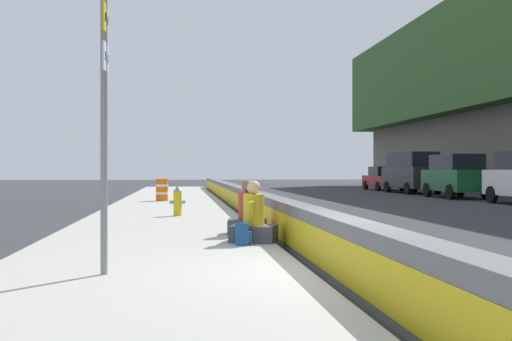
% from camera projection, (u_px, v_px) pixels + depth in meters
% --- Properties ---
extents(ground_plane, '(160.00, 160.00, 0.00)m').
position_uv_depth(ground_plane, '(346.00, 282.00, 7.94)').
color(ground_plane, '#353538').
rests_on(ground_plane, ground).
extents(sidewalk_strip, '(80.00, 4.40, 0.14)m').
position_uv_depth(sidewalk_strip, '(143.00, 281.00, 7.61)').
color(sidewalk_strip, '#B5B2A8').
rests_on(sidewalk_strip, ground_plane).
extents(jersey_barrier, '(76.00, 0.45, 0.85)m').
position_uv_depth(jersey_barrier, '(346.00, 250.00, 7.94)').
color(jersey_barrier, slate).
rests_on(jersey_barrier, ground_plane).
extents(route_sign_post, '(0.44, 0.09, 3.60)m').
position_uv_depth(route_sign_post, '(104.00, 114.00, 7.73)').
color(route_sign_post, gray).
rests_on(route_sign_post, sidewalk_strip).
extents(fire_hydrant, '(0.26, 0.46, 0.88)m').
position_uv_depth(fire_hydrant, '(178.00, 200.00, 17.54)').
color(fire_hydrant, gold).
rests_on(fire_hydrant, sidewalk_strip).
extents(seated_person_foreground, '(0.92, 1.00, 1.15)m').
position_uv_depth(seated_person_foreground, '(254.00, 222.00, 11.24)').
color(seated_person_foreground, '#424247').
rests_on(seated_person_foreground, sidewalk_strip).
extents(seated_person_middle, '(0.79, 0.89, 1.14)m').
position_uv_depth(seated_person_middle, '(247.00, 217.00, 12.54)').
color(seated_person_middle, '#424247').
rests_on(seated_person_middle, sidewalk_strip).
extents(backpack, '(0.32, 0.28, 0.40)m').
position_uv_depth(backpack, '(242.00, 234.00, 10.75)').
color(backpack, navy).
rests_on(backpack, sidewalk_strip).
extents(construction_barrel, '(0.54, 0.54, 0.95)m').
position_uv_depth(construction_barrel, '(162.00, 190.00, 25.83)').
color(construction_barrel, orange).
rests_on(construction_barrel, sidewalk_strip).
extents(parked_car_midline, '(4.87, 2.20, 2.28)m').
position_uv_depth(parked_car_midline, '(456.00, 175.00, 31.25)').
color(parked_car_midline, '#145128').
rests_on(parked_car_midline, ground_plane).
extents(parked_car_far, '(5.16, 2.23, 2.56)m').
position_uv_depth(parked_car_far, '(412.00, 172.00, 37.51)').
color(parked_car_far, '#28282D').
rests_on(parked_car_far, ground_plane).
extents(parked_car_farther, '(4.51, 1.97, 1.71)m').
position_uv_depth(parked_car_farther, '(383.00, 178.00, 43.08)').
color(parked_car_farther, maroon).
rests_on(parked_car_farther, ground_plane).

